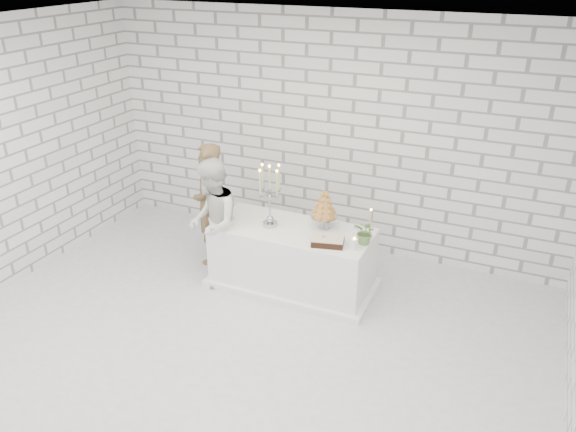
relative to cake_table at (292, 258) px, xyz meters
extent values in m
cube|color=silver|center=(-0.05, -1.27, -0.38)|extent=(6.00, 5.00, 0.01)
cube|color=white|center=(-0.05, -1.27, 2.62)|extent=(6.00, 5.00, 0.01)
cube|color=white|center=(-0.05, 1.23, 1.12)|extent=(6.00, 0.01, 3.00)
cube|color=white|center=(0.00, 0.00, 0.00)|extent=(1.80, 0.80, 0.75)
imported|color=brown|center=(-1.20, 0.18, 0.39)|extent=(0.57, 0.66, 1.53)
imported|color=silver|center=(-0.87, -0.27, 0.39)|extent=(0.84, 0.92, 1.52)
cube|color=black|center=(0.49, -0.19, 0.42)|extent=(0.38, 0.31, 0.08)
cylinder|color=white|center=(0.78, -0.18, 0.44)|extent=(0.08, 0.08, 0.12)
cylinder|color=#BFB787|center=(0.85, 0.15, 0.54)|extent=(0.07, 0.07, 0.32)
imported|color=#40672D|center=(0.85, -0.02, 0.51)|extent=(0.29, 0.27, 0.27)
camera|label=1|loc=(2.28, -5.26, 3.23)|focal=35.52mm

